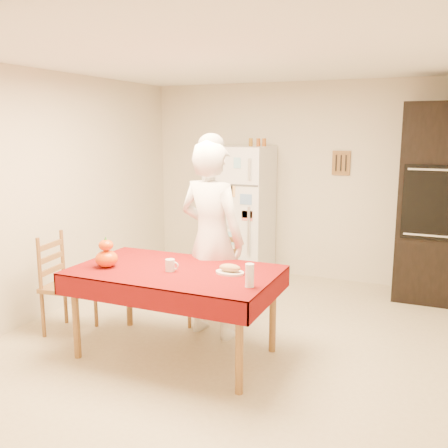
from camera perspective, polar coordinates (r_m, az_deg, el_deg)
The scene contains 17 objects.
floor at distance 4.77m, azimuth 0.66°, elevation -12.88°, with size 4.50×4.50×0.00m, color tan.
room_shell at distance 4.38m, azimuth 0.73°, elevation 6.95°, with size 4.02×4.52×2.51m.
refrigerator at distance 6.44m, azimuth 1.85°, elevation 1.30°, with size 0.75×0.74×1.70m.
oven_cabinet at distance 6.01m, azimuth 22.71°, elevation 2.18°, with size 0.70×0.62×2.20m.
dining_table at distance 4.23m, azimuth -5.62°, elevation -6.07°, with size 1.70×1.00×0.76m.
chair_far at distance 4.97m, azimuth -0.99°, elevation -5.67°, with size 0.44×0.42×0.95m.
chair_left at distance 4.99m, azimuth -17.99°, elevation -6.13°, with size 0.45×0.47×0.95m.
seated_woman at distance 4.59m, azimuth -1.43°, elevation -1.84°, with size 0.66×0.44×1.82m, color white.
coffee_mug at distance 4.15m, azimuth -6.18°, elevation -4.70°, with size 0.08×0.08×0.10m, color silver.
pumpkin_lower at distance 4.36m, azimuth -13.28°, elevation -3.88°, with size 0.19×0.19×0.14m, color #E73505.
pumpkin_upper at distance 4.33m, azimuth -13.35°, elevation -2.37°, with size 0.12×0.12×0.09m, color #D25C04.
wine_glass at distance 3.72m, azimuth 2.95°, elevation -5.88°, with size 0.07×0.07×0.18m, color white.
bread_plate at distance 4.06m, azimuth 0.68°, elevation -5.57°, with size 0.24×0.24×0.02m, color white.
bread_loaf at distance 4.05m, azimuth 0.68°, elevation -5.02°, with size 0.18×0.10×0.06m, color tan.
spice_jar_left at distance 6.36m, azimuth 3.08°, elevation 9.32°, with size 0.05×0.05×0.10m, color #8D5F19.
spice_jar_mid at distance 6.32m, azimuth 3.95°, elevation 9.30°, with size 0.05×0.05×0.10m, color brown.
spice_jar_right at distance 6.30m, azimuth 4.62°, elevation 9.28°, with size 0.05×0.05×0.10m, color #97501B.
Camera 1 is at (1.69, -4.02, 1.92)m, focal length 40.00 mm.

